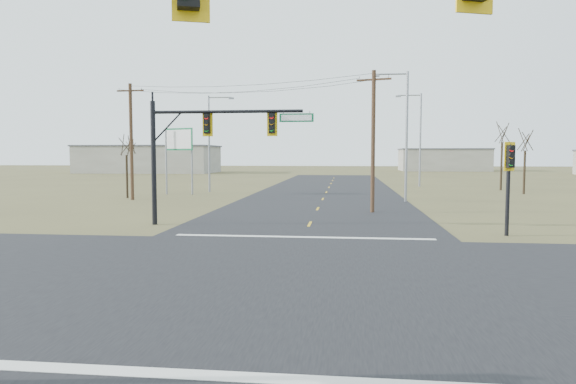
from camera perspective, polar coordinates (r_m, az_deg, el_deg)
The scene contains 20 objects.
ground at distance 16.43m, azimuth -0.57°, elevation -9.28°, with size 320.00×320.00×0.00m, color brown.
road_ew at distance 16.43m, azimuth -0.57°, elevation -9.25°, with size 160.00×14.00×0.02m, color black.
road_ns at distance 16.43m, azimuth -0.57°, elevation -9.24°, with size 14.00×160.00×0.02m, color black.
stop_bar_near at distance 9.38m, azimuth -6.52°, elevation -19.69°, with size 12.00×0.40×0.01m, color silver.
stop_bar_far at distance 23.75m, azimuth 1.66°, elevation -5.02°, with size 12.00×0.40×0.01m, color silver.
mast_arm_near at distance 7.82m, azimuth 23.36°, elevation 16.61°, with size 11.09×0.56×7.66m.
mast_arm_far at distance 27.89m, azimuth -8.82°, elevation 6.25°, with size 8.83×0.43×6.70m.
pedestal_signal_ne at distance 26.02m, azimuth 23.40°, elevation 2.54°, with size 0.67×0.58×4.44m.
utility_pole_near at distance 34.23m, azimuth 9.44°, elevation 5.81°, with size 2.23×0.70×9.30m.
utility_pole_far at distance 45.25m, azimuth -17.02°, elevation 5.55°, with size 2.39×0.28×9.75m.
highway_sign at distance 50.32m, azimuth -12.03°, elevation 4.82°, with size 3.14×1.42×6.35m.
streetlight_a at distance 42.62m, azimuth 12.74°, elevation 6.84°, with size 2.92×0.35×10.47m.
streetlight_b at distance 63.62m, azimuth 14.28°, elevation 6.21°, with size 3.10×0.38×11.09m.
streetlight_c at distance 53.18m, azimuth -8.55°, elevation 5.94°, with size 2.74×0.38×9.81m.
bare_tree_a at distance 47.29m, azimuth -17.53°, elevation 5.05°, with size 2.92×2.92×5.95m.
bare_tree_b at distance 64.81m, azimuth -17.02°, elevation 4.86°, with size 2.97×2.97×6.01m.
bare_tree_c at distance 54.77m, azimuth 24.88°, elevation 5.33°, with size 3.70×3.70×6.76m.
bare_tree_d at distance 59.82m, azimuth 22.72°, elevation 6.17°, with size 3.67×3.67×7.76m.
warehouse_left at distance 113.88m, azimuth -15.19°, elevation 3.48°, with size 28.00×14.00×5.50m, color #AAA696.
warehouse_mid at distance 127.96m, azimuth 16.86°, elevation 3.40°, with size 20.00×12.00×5.00m, color #AAA696.
Camera 1 is at (1.96, -15.86, 3.82)m, focal length 32.00 mm.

